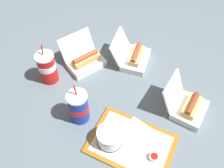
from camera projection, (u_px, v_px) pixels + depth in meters
ground_plane at (111, 91)px, 1.31m from camera, size 3.20×3.20×0.00m
food_tray at (131, 144)px, 1.12m from camera, size 0.38×0.27×0.01m
cake_container at (110, 137)px, 1.09m from camera, size 0.12×0.12×0.08m
ketchup_cup at (154, 157)px, 1.06m from camera, size 0.04×0.04×0.02m
napkin_stack at (136, 130)px, 1.16m from camera, size 0.12×0.12×0.00m
plastic_fork at (144, 167)px, 1.05m from camera, size 0.11×0.03×0.00m
clamshell_hotdog_front at (85, 60)px, 1.40m from camera, size 0.26×0.26×0.16m
clamshell_hotdog_left at (134, 57)px, 1.41m from camera, size 0.22×0.22×0.16m
clamshell_hotdog_corner at (188, 107)px, 1.20m from camera, size 0.21×0.19×0.17m
soda_cup_back at (47, 67)px, 1.29m from camera, size 0.10×0.10×0.24m
soda_cup_left at (79, 107)px, 1.15m from camera, size 0.09×0.09×0.24m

